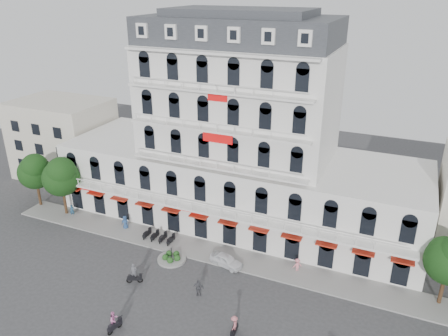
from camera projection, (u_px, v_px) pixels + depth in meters
ground at (168, 301)px, 42.17m from camera, size 120.00×120.00×0.00m
sidewalk at (208, 251)px, 49.73m from camera, size 53.00×4.00×0.16m
main_building at (238, 145)px, 53.45m from camera, size 45.00×15.00×25.80m
flank_building_west at (64, 139)px, 67.74m from camera, size 14.00×10.00×12.00m
traffic_island at (172, 258)px, 48.24m from camera, size 3.20×3.20×1.60m
parked_scooter_row at (159, 241)px, 51.93m from camera, size 4.40×1.80×1.10m
tree_west_outer at (35, 170)px, 58.05m from camera, size 4.50×4.48×7.76m
tree_west_inner at (61, 175)px, 55.66m from camera, size 4.76×4.76×8.25m
parked_car at (226, 260)px, 47.18m from camera, size 4.09×2.42×1.31m
rider_west at (134, 274)px, 44.29m from camera, size 1.58×0.98×2.27m
rider_southwest at (114, 321)px, 38.10m from camera, size 0.76×1.69×2.10m
rider_center at (234, 326)px, 37.57m from camera, size 0.72×1.70×2.09m
pedestrian_left at (125, 223)px, 54.11m from camera, size 1.01×0.79×1.81m
pedestrian_mid at (199, 288)px, 42.50m from camera, size 1.16×0.69×1.86m
pedestrian_right at (297, 265)px, 46.10m from camera, size 1.17×1.12×1.60m
pedestrian_far at (72, 210)px, 57.24m from camera, size 0.67×0.66×1.56m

